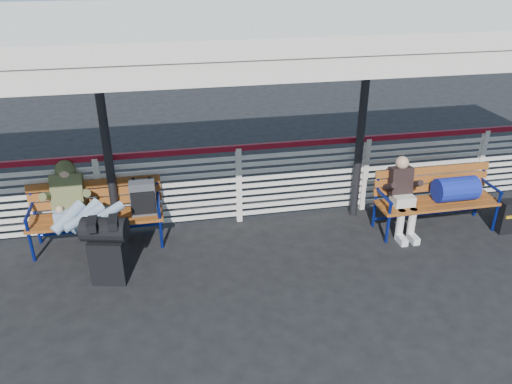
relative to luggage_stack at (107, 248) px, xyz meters
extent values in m
plane|color=black|center=(1.84, -0.69, -0.49)|extent=(60.00, 60.00, 0.00)
cube|color=silver|center=(1.84, 1.21, 0.11)|extent=(12.00, 0.04, 1.04)
cube|color=maroon|center=(1.84, 1.21, 0.71)|extent=(12.00, 0.06, 0.08)
cube|color=silver|center=(1.84, 0.21, 2.59)|extent=(12.60, 3.60, 0.16)
cube|color=silver|center=(1.84, -1.54, 2.46)|extent=(12.60, 0.06, 0.30)
cylinder|color=black|center=(0.04, 1.06, 1.01)|extent=(0.12, 0.12, 3.00)
cylinder|color=black|center=(3.64, 1.06, 1.01)|extent=(0.12, 0.12, 3.00)
cube|color=black|center=(0.00, 0.00, -0.19)|extent=(0.48, 0.35, 0.59)
cylinder|color=black|center=(0.00, 0.00, 0.26)|extent=(0.59, 0.42, 0.30)
cube|color=#945B1C|center=(-0.20, 0.86, -0.04)|extent=(1.80, 0.50, 0.04)
cube|color=#945B1C|center=(-0.20, 1.12, 0.23)|extent=(1.80, 0.10, 0.40)
cylinder|color=navy|center=(-1.05, 0.66, -0.26)|extent=(0.04, 0.04, 0.45)
cylinder|color=navy|center=(0.65, 0.66, -0.26)|extent=(0.04, 0.04, 0.45)
cylinder|color=navy|center=(-1.05, 1.13, -0.04)|extent=(0.04, 0.04, 0.90)
cylinder|color=navy|center=(0.65, 1.13, -0.04)|extent=(0.04, 0.04, 0.90)
cube|color=#4D5055|center=(0.45, 0.86, 0.23)|extent=(0.34, 0.21, 0.48)
cube|color=#945B1C|center=(4.64, 0.36, -0.04)|extent=(1.80, 0.50, 0.04)
cube|color=#945B1C|center=(4.64, 0.62, 0.23)|extent=(1.80, 0.10, 0.40)
cylinder|color=navy|center=(3.79, 0.16, -0.26)|extent=(0.04, 0.04, 0.45)
cylinder|color=navy|center=(5.49, 0.16, -0.26)|extent=(0.04, 0.04, 0.45)
cylinder|color=navy|center=(3.79, 0.63, -0.04)|extent=(0.04, 0.04, 0.90)
cylinder|color=navy|center=(5.49, 0.63, -0.04)|extent=(0.04, 0.04, 0.90)
cylinder|color=navy|center=(4.89, 0.36, 0.16)|extent=(0.61, 0.36, 0.36)
cube|color=#94AFC8|center=(-0.55, 0.86, 0.05)|extent=(0.36, 0.26, 0.18)
cube|color=brown|center=(-0.55, 1.06, 0.31)|extent=(0.42, 0.38, 0.53)
sphere|color=brown|center=(-0.55, 1.16, 0.59)|extent=(0.28, 0.28, 0.28)
sphere|color=tan|center=(-0.55, 1.12, 0.58)|extent=(0.21, 0.21, 0.21)
cube|color=black|center=(-0.12, -0.06, 0.38)|extent=(0.11, 0.27, 0.10)
cube|color=black|center=(0.12, -0.06, 0.38)|extent=(0.11, 0.27, 0.10)
cube|color=beige|center=(4.09, 0.39, 0.04)|extent=(0.30, 0.24, 0.16)
cube|color=black|center=(4.09, 0.53, 0.29)|extent=(0.32, 0.23, 0.42)
sphere|color=tan|center=(4.09, 0.55, 0.56)|extent=(0.19, 0.19, 0.19)
cylinder|color=beige|center=(4.00, 0.21, -0.25)|extent=(0.11, 0.11, 0.46)
cylinder|color=beige|center=(4.18, 0.21, -0.25)|extent=(0.11, 0.11, 0.46)
cube|color=silver|center=(4.00, 0.11, -0.44)|extent=(0.10, 0.24, 0.10)
cube|color=silver|center=(4.18, 0.11, -0.44)|extent=(0.10, 0.24, 0.10)
cube|color=black|center=(5.69, 0.11, -0.24)|extent=(0.36, 0.21, 0.50)
camera|label=1|loc=(0.77, -5.45, 3.29)|focal=35.00mm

